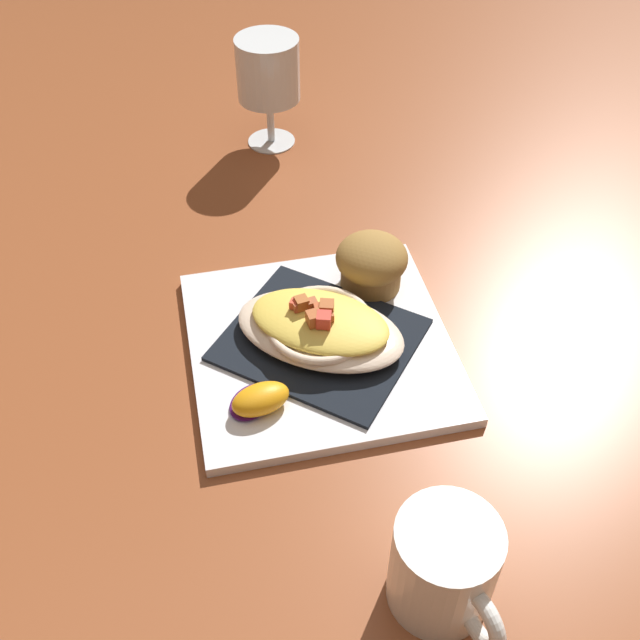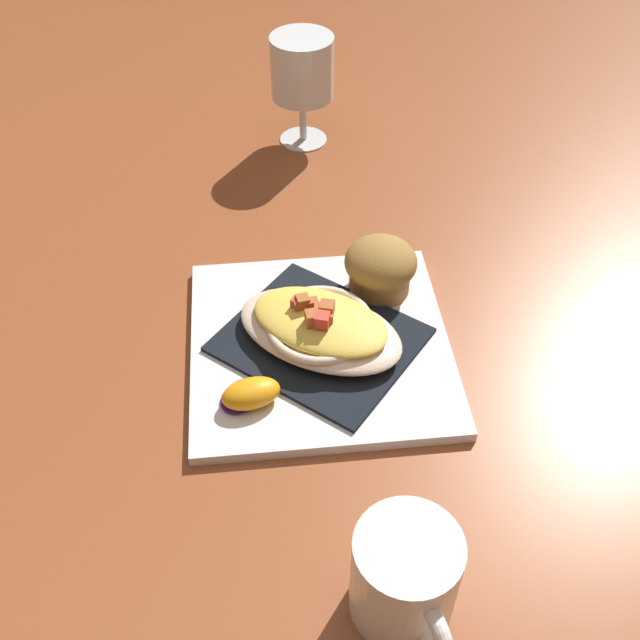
{
  "view_description": "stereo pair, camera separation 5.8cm",
  "coord_description": "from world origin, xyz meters",
  "px_view_note": "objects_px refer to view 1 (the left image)",
  "views": [
    {
      "loc": [
        0.51,
        -0.13,
        0.56
      ],
      "look_at": [
        0.0,
        0.0,
        0.04
      ],
      "focal_mm": 42.49,
      "sensor_mm": 36.0,
      "label": 1
    },
    {
      "loc": [
        0.52,
        -0.07,
        0.56
      ],
      "look_at": [
        0.0,
        0.0,
        0.04
      ],
      "focal_mm": 42.49,
      "sensor_mm": 36.0,
      "label": 2
    }
  ],
  "objects_px": {
    "coffee_mug": "(444,570)",
    "stemmed_glass": "(268,75)",
    "muffin": "(371,263)",
    "orange_garnish": "(259,400)",
    "square_plate": "(320,345)",
    "gratin_dish": "(320,326)"
  },
  "relations": [
    {
      "from": "coffee_mug",
      "to": "muffin",
      "type": "bearing_deg",
      "value": 171.82
    },
    {
      "from": "gratin_dish",
      "to": "orange_garnish",
      "type": "height_order",
      "value": "gratin_dish"
    },
    {
      "from": "stemmed_glass",
      "to": "gratin_dish",
      "type": "bearing_deg",
      "value": -4.61
    },
    {
      "from": "muffin",
      "to": "stemmed_glass",
      "type": "distance_m",
      "value": 0.33
    },
    {
      "from": "gratin_dish",
      "to": "muffin",
      "type": "relative_size",
      "value": 2.62
    },
    {
      "from": "gratin_dish",
      "to": "muffin",
      "type": "xyz_separation_m",
      "value": [
        -0.07,
        0.07,
        0.01
      ]
    },
    {
      "from": "orange_garnish",
      "to": "square_plate",
      "type": "bearing_deg",
      "value": 131.95
    },
    {
      "from": "coffee_mug",
      "to": "stemmed_glass",
      "type": "relative_size",
      "value": 0.75
    },
    {
      "from": "gratin_dish",
      "to": "muffin",
      "type": "bearing_deg",
      "value": 132.98
    },
    {
      "from": "square_plate",
      "to": "muffin",
      "type": "height_order",
      "value": "muffin"
    },
    {
      "from": "square_plate",
      "to": "muffin",
      "type": "xyz_separation_m",
      "value": [
        -0.07,
        0.07,
        0.04
      ]
    },
    {
      "from": "square_plate",
      "to": "coffee_mug",
      "type": "height_order",
      "value": "coffee_mug"
    },
    {
      "from": "muffin",
      "to": "orange_garnish",
      "type": "relative_size",
      "value": 1.13
    },
    {
      "from": "orange_garnish",
      "to": "stemmed_glass",
      "type": "bearing_deg",
      "value": 166.99
    },
    {
      "from": "orange_garnish",
      "to": "muffin",
      "type": "bearing_deg",
      "value": 132.48
    },
    {
      "from": "muffin",
      "to": "coffee_mug",
      "type": "distance_m",
      "value": 0.35
    },
    {
      "from": "muffin",
      "to": "coffee_mug",
      "type": "xyz_separation_m",
      "value": [
        0.34,
        -0.05,
        -0.0
      ]
    },
    {
      "from": "coffee_mug",
      "to": "square_plate",
      "type": "bearing_deg",
      "value": -174.88
    },
    {
      "from": "coffee_mug",
      "to": "stemmed_glass",
      "type": "distance_m",
      "value": 0.67
    },
    {
      "from": "square_plate",
      "to": "coffee_mug",
      "type": "relative_size",
      "value": 2.35
    },
    {
      "from": "square_plate",
      "to": "gratin_dish",
      "type": "relative_size",
      "value": 1.29
    },
    {
      "from": "muffin",
      "to": "coffee_mug",
      "type": "relative_size",
      "value": 0.69
    }
  ]
}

